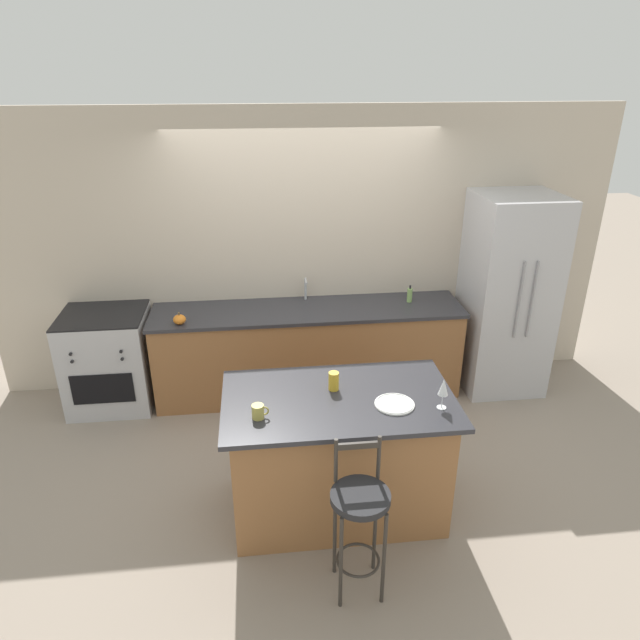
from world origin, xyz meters
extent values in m
plane|color=gray|center=(0.00, 0.00, 0.00)|extent=(18.00, 18.00, 0.00)
cube|color=beige|center=(0.00, 0.72, 1.35)|extent=(6.00, 0.07, 2.70)
cube|color=#936038|center=(0.00, 0.39, 0.43)|extent=(2.92, 0.66, 0.86)
cube|color=#2D2D33|center=(0.00, 0.39, 0.88)|extent=(2.95, 0.70, 0.03)
cube|color=black|center=(0.00, 0.39, 0.89)|extent=(0.56, 0.36, 0.01)
cylinder|color=#ADAFB5|center=(0.00, 0.61, 1.01)|extent=(0.02, 0.02, 0.22)
cylinder|color=#ADAFB5|center=(0.00, 0.55, 1.11)|extent=(0.02, 0.12, 0.02)
cube|color=#936038|center=(0.05, -1.31, 0.46)|extent=(1.46, 0.80, 0.91)
cube|color=#2D2D33|center=(0.05, -1.31, 0.93)|extent=(1.58, 0.92, 0.03)
cube|color=#BCBCC1|center=(1.93, 0.32, 0.97)|extent=(0.76, 0.75, 1.94)
cylinder|color=#939399|center=(1.87, -0.07, 1.07)|extent=(0.02, 0.02, 0.74)
cylinder|color=#939399|center=(2.00, -0.07, 1.07)|extent=(0.02, 0.02, 0.74)
cube|color=#B7B7BC|center=(-1.89, 0.36, 0.46)|extent=(0.76, 0.67, 0.92)
cube|color=black|center=(-1.89, 0.02, 0.35)|extent=(0.55, 0.01, 0.29)
cube|color=black|center=(-1.89, 0.36, 0.93)|extent=(0.76, 0.67, 0.02)
cylinder|color=black|center=(-2.10, 0.01, 0.72)|extent=(0.03, 0.02, 0.03)
cylinder|color=black|center=(-1.68, 0.01, 0.72)|extent=(0.03, 0.02, 0.03)
cylinder|color=black|center=(-2.10, 0.01, 0.65)|extent=(0.03, 0.02, 0.03)
cylinder|color=black|center=(-1.68, 0.01, 0.65)|extent=(0.03, 0.02, 0.03)
cylinder|color=#332D28|center=(-0.05, -2.16, 0.35)|extent=(0.02, 0.02, 0.69)
cylinder|color=#332D28|center=(0.21, -2.16, 0.35)|extent=(0.02, 0.02, 0.69)
cylinder|color=#332D28|center=(-0.05, -1.90, 0.35)|extent=(0.02, 0.02, 0.69)
cylinder|color=#332D28|center=(0.21, -1.90, 0.35)|extent=(0.02, 0.02, 0.69)
torus|color=#332D28|center=(0.08, -2.03, 0.22)|extent=(0.27, 0.27, 0.02)
cylinder|color=#232326|center=(0.08, -2.03, 0.72)|extent=(0.36, 0.36, 0.04)
cylinder|color=#332D28|center=(-0.05, -1.90, 0.89)|extent=(0.02, 0.02, 0.30)
cylinder|color=#332D28|center=(0.21, -1.90, 0.89)|extent=(0.02, 0.02, 0.30)
cube|color=#332D28|center=(0.08, -1.90, 0.99)|extent=(0.26, 0.02, 0.04)
cylinder|color=white|center=(0.41, -1.44, 0.95)|extent=(0.27, 0.27, 0.01)
torus|color=white|center=(0.41, -1.44, 0.96)|extent=(0.26, 0.26, 0.01)
cylinder|color=white|center=(0.71, -1.51, 0.95)|extent=(0.06, 0.06, 0.00)
cylinder|color=white|center=(0.71, -1.51, 1.00)|extent=(0.01, 0.01, 0.10)
cone|color=white|center=(0.71, -1.51, 1.11)|extent=(0.07, 0.07, 0.11)
cylinder|color=#C1B251|center=(-0.50, -1.49, 1.00)|extent=(0.08, 0.08, 0.09)
torus|color=#C1B251|center=(-0.46, -1.49, 1.00)|extent=(0.06, 0.01, 0.06)
cylinder|color=gold|center=(0.03, -1.20, 1.02)|extent=(0.07, 0.07, 0.13)
ellipsoid|color=orange|center=(-1.17, 0.15, 0.94)|extent=(0.11, 0.11, 0.09)
cylinder|color=brown|center=(-1.17, 0.15, 1.00)|extent=(0.02, 0.02, 0.02)
cylinder|color=#89B260|center=(1.00, 0.43, 0.96)|extent=(0.05, 0.05, 0.13)
cylinder|color=black|center=(1.00, 0.43, 1.05)|extent=(0.02, 0.02, 0.03)
camera|label=1|loc=(-0.45, -4.58, 3.02)|focal=32.00mm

